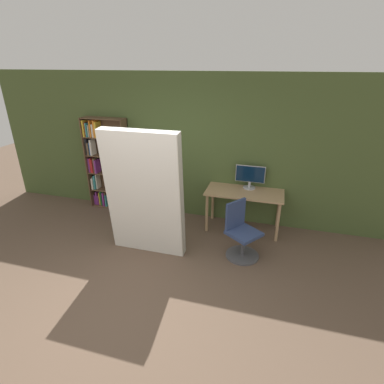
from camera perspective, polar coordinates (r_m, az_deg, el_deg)
ground_plane at (r=4.05m, az=-13.21°, el=-21.66°), size 16.00×16.00×0.00m
wall_back at (r=5.65m, az=-0.96°, el=8.29°), size 8.00×0.06×2.70m
desk at (r=5.36m, az=9.91°, el=-0.90°), size 1.35×0.62×0.75m
monitor at (r=5.40m, az=11.01°, el=3.04°), size 0.52×0.22×0.42m
office_chair at (r=4.77m, az=9.31°, el=-8.17°), size 0.61×0.61×0.89m
bookshelf at (r=6.36m, az=-16.38°, el=5.21°), size 0.88×0.26×1.87m
mattress_near at (r=4.55m, az=-9.02°, el=-0.58°), size 1.19×0.33×2.00m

